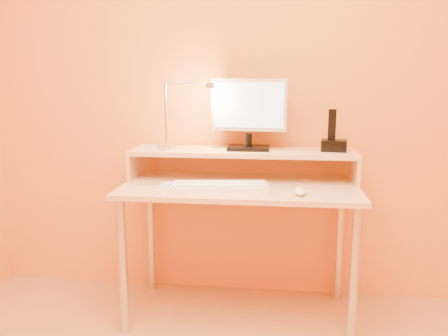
# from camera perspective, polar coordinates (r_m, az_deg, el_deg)

# --- Properties ---
(wall_back) EXTENTS (3.00, 0.04, 2.50)m
(wall_back) POSITION_cam_1_polar(r_m,az_deg,el_deg) (2.59, 2.68, 11.00)
(wall_back) COLOR orange
(wall_back) RESTS_ON floor
(desk_leg_fl) EXTENTS (0.04, 0.04, 0.69)m
(desk_leg_fl) POSITION_cam_1_polar(r_m,az_deg,el_deg) (2.32, -12.56, -12.09)
(desk_leg_fl) COLOR silver
(desk_leg_fl) RESTS_ON floor
(desk_leg_fr) EXTENTS (0.04, 0.04, 0.69)m
(desk_leg_fr) POSITION_cam_1_polar(r_m,az_deg,el_deg) (2.23, 15.98, -13.21)
(desk_leg_fr) COLOR silver
(desk_leg_fr) RESTS_ON floor
(desk_leg_bl) EXTENTS (0.04, 0.04, 0.69)m
(desk_leg_bl) POSITION_cam_1_polar(r_m,az_deg,el_deg) (2.77, -9.15, -8.17)
(desk_leg_bl) COLOR silver
(desk_leg_bl) RESTS_ON floor
(desk_leg_br) EXTENTS (0.04, 0.04, 0.69)m
(desk_leg_br) POSITION_cam_1_polar(r_m,az_deg,el_deg) (2.69, 14.30, -8.91)
(desk_leg_br) COLOR silver
(desk_leg_br) RESTS_ON floor
(desk_lower) EXTENTS (1.20, 0.60, 0.02)m
(desk_lower) POSITION_cam_1_polar(r_m,az_deg,el_deg) (2.33, 2.00, -2.41)
(desk_lower) COLOR #EDB074
(desk_lower) RESTS_ON floor
(shelf_riser_left) EXTENTS (0.02, 0.30, 0.14)m
(shelf_riser_left) POSITION_cam_1_polar(r_m,az_deg,el_deg) (2.58, -10.92, 0.47)
(shelf_riser_left) COLOR #EDB074
(shelf_riser_left) RESTS_ON desk_lower
(shelf_riser_right) EXTENTS (0.02, 0.30, 0.14)m
(shelf_riser_right) POSITION_cam_1_polar(r_m,az_deg,el_deg) (2.49, 16.00, -0.10)
(shelf_riser_right) COLOR #EDB074
(shelf_riser_right) RESTS_ON desk_lower
(desk_shelf) EXTENTS (1.20, 0.30, 0.02)m
(desk_shelf) POSITION_cam_1_polar(r_m,az_deg,el_deg) (2.45, 2.32, 2.04)
(desk_shelf) COLOR #EDB074
(desk_shelf) RESTS_ON desk_lower
(monitor_foot) EXTENTS (0.22, 0.16, 0.02)m
(monitor_foot) POSITION_cam_1_polar(r_m,az_deg,el_deg) (2.44, 3.10, 2.52)
(monitor_foot) COLOR black
(monitor_foot) RESTS_ON desk_shelf
(monitor_neck) EXTENTS (0.04, 0.04, 0.07)m
(monitor_neck) POSITION_cam_1_polar(r_m,az_deg,el_deg) (2.44, 3.11, 3.54)
(monitor_neck) COLOR black
(monitor_neck) RESTS_ON monitor_foot
(monitor_panel) EXTENTS (0.40, 0.07, 0.27)m
(monitor_panel) POSITION_cam_1_polar(r_m,az_deg,el_deg) (2.43, 3.17, 7.90)
(monitor_panel) COLOR #B9B9B9
(monitor_panel) RESTS_ON monitor_neck
(monitor_back) EXTENTS (0.36, 0.05, 0.23)m
(monitor_back) POSITION_cam_1_polar(r_m,az_deg,el_deg) (2.46, 3.20, 7.93)
(monitor_back) COLOR black
(monitor_back) RESTS_ON monitor_panel
(monitor_screen) EXTENTS (0.36, 0.04, 0.24)m
(monitor_screen) POSITION_cam_1_polar(r_m,az_deg,el_deg) (2.41, 3.14, 7.88)
(monitor_screen) COLOR silver
(monitor_screen) RESTS_ON monitor_panel
(lamp_base) EXTENTS (0.10, 0.10, 0.02)m
(lamp_base) POSITION_cam_1_polar(r_m,az_deg,el_deg) (2.48, -7.20, 2.66)
(lamp_base) COLOR silver
(lamp_base) RESTS_ON desk_shelf
(lamp_post) EXTENTS (0.01, 0.01, 0.33)m
(lamp_post) POSITION_cam_1_polar(r_m,az_deg,el_deg) (2.46, -7.30, 6.75)
(lamp_post) COLOR silver
(lamp_post) RESTS_ON lamp_base
(lamp_arm) EXTENTS (0.24, 0.01, 0.01)m
(lamp_arm) POSITION_cam_1_polar(r_m,az_deg,el_deg) (2.43, -4.60, 10.64)
(lamp_arm) COLOR silver
(lamp_arm) RESTS_ON lamp_post
(lamp_head) EXTENTS (0.04, 0.04, 0.03)m
(lamp_head) POSITION_cam_1_polar(r_m,az_deg,el_deg) (2.41, -1.74, 10.31)
(lamp_head) COLOR silver
(lamp_head) RESTS_ON lamp_arm
(lamp_bulb) EXTENTS (0.03, 0.03, 0.00)m
(lamp_bulb) POSITION_cam_1_polar(r_m,az_deg,el_deg) (2.41, -1.74, 9.93)
(lamp_bulb) COLOR #FFEAC6
(lamp_bulb) RESTS_ON lamp_head
(phone_dock) EXTENTS (0.14, 0.12, 0.06)m
(phone_dock) POSITION_cam_1_polar(r_m,az_deg,el_deg) (2.45, 13.64, 2.76)
(phone_dock) COLOR black
(phone_dock) RESTS_ON desk_shelf
(phone_handset) EXTENTS (0.04, 0.03, 0.16)m
(phone_handset) POSITION_cam_1_polar(r_m,az_deg,el_deg) (2.44, 13.41, 5.33)
(phone_handset) COLOR black
(phone_handset) RESTS_ON phone_dock
(phone_led) EXTENTS (0.01, 0.00, 0.04)m
(phone_led) POSITION_cam_1_polar(r_m,az_deg,el_deg) (2.41, 14.85, 2.56)
(phone_led) COLOR #297CFF
(phone_led) RESTS_ON phone_dock
(keyboard) EXTENTS (0.49, 0.21, 0.02)m
(keyboard) POSITION_cam_1_polar(r_m,az_deg,el_deg) (2.23, -0.52, -2.38)
(keyboard) COLOR white
(keyboard) RESTS_ON desk_lower
(mouse) EXTENTS (0.06, 0.10, 0.03)m
(mouse) POSITION_cam_1_polar(r_m,az_deg,el_deg) (2.15, 9.52, -2.91)
(mouse) COLOR white
(mouse) RESTS_ON desk_lower
(remote_control) EXTENTS (0.06, 0.16, 0.02)m
(remote_control) POSITION_cam_1_polar(r_m,az_deg,el_deg) (2.26, -7.59, -2.40)
(remote_control) COLOR white
(remote_control) RESTS_ON desk_lower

